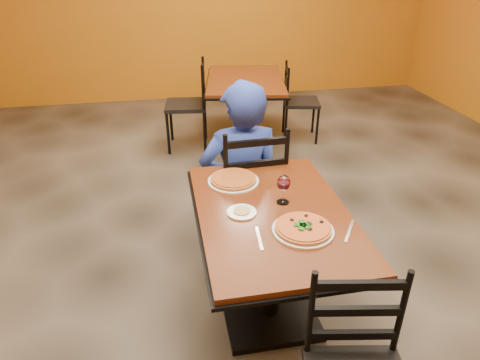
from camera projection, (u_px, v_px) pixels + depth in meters
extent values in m
cube|color=black|center=(252.00, 262.00, 3.09)|extent=(7.00, 8.00, 0.01)
cube|color=#672A10|center=(273.00, 214.00, 2.31)|extent=(0.80, 1.20, 0.03)
cube|color=black|center=(273.00, 218.00, 2.32)|extent=(0.83, 1.23, 0.02)
cylinder|color=black|center=(271.00, 267.00, 2.48)|extent=(0.12, 0.12, 0.66)
cube|color=black|center=(269.00, 311.00, 2.65)|extent=(0.55, 0.55, 0.04)
cube|color=#672A10|center=(245.00, 80.00, 4.67)|extent=(1.01, 1.34, 0.03)
cube|color=black|center=(245.00, 82.00, 4.68)|extent=(1.04, 1.37, 0.02)
cylinder|color=black|center=(245.00, 112.00, 4.84)|extent=(0.12, 0.12, 0.66)
cube|color=black|center=(245.00, 140.00, 5.01)|extent=(0.64, 0.64, 0.04)
imported|color=navy|center=(241.00, 165.00, 3.09)|extent=(0.63, 0.43, 1.24)
cylinder|color=white|center=(303.00, 230.00, 2.14)|extent=(0.31, 0.31, 0.01)
cylinder|color=#970C0B|center=(303.00, 228.00, 2.13)|extent=(0.28, 0.28, 0.02)
cylinder|color=white|center=(233.00, 181.00, 2.59)|extent=(0.31, 0.31, 0.01)
cylinder|color=#BF7624|center=(233.00, 179.00, 2.58)|extent=(0.28, 0.28, 0.02)
cylinder|color=white|center=(242.00, 212.00, 2.28)|extent=(0.16, 0.16, 0.01)
cylinder|color=tan|center=(242.00, 211.00, 2.28)|extent=(0.09, 0.09, 0.01)
cube|color=silver|center=(259.00, 238.00, 2.08)|extent=(0.03, 0.19, 0.00)
cube|color=silver|center=(350.00, 230.00, 2.14)|extent=(0.13, 0.18, 0.00)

